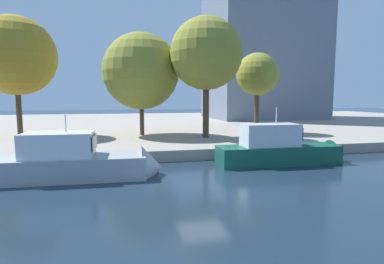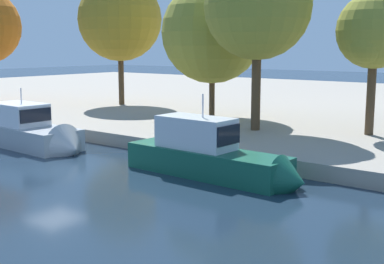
{
  "view_description": "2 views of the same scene",
  "coord_description": "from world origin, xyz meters",
  "px_view_note": "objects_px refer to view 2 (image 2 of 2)",
  "views": [
    {
      "loc": [
        -4.12,
        -15.24,
        4.56
      ],
      "look_at": [
        0.42,
        4.32,
        2.35
      ],
      "focal_mm": 28.89,
      "sensor_mm": 36.0,
      "label": 1
    },
    {
      "loc": [
        20.99,
        -15.61,
        6.16
      ],
      "look_at": [
        5.31,
        4.44,
        1.95
      ],
      "focal_mm": 48.51,
      "sensor_mm": 36.0,
      "label": 2
    }
  ],
  "objects_px": {
    "motor_yacht_2": "(213,159)",
    "tree_2": "(374,32)",
    "motor_yacht_1": "(30,135)",
    "tree_4": "(262,2)",
    "mooring_bollard_0": "(2,110)",
    "tree_3": "(117,17)",
    "tree_0": "(212,34)"
  },
  "relations": [
    {
      "from": "motor_yacht_1",
      "to": "tree_3",
      "type": "distance_m",
      "value": 18.76
    },
    {
      "from": "tree_0",
      "to": "tree_2",
      "type": "xyz_separation_m",
      "value": [
        12.27,
        -0.7,
        -0.09
      ]
    },
    {
      "from": "tree_3",
      "to": "tree_4",
      "type": "relative_size",
      "value": 1.03
    },
    {
      "from": "tree_3",
      "to": "motor_yacht_1",
      "type": "bearing_deg",
      "value": -62.96
    },
    {
      "from": "tree_2",
      "to": "tree_3",
      "type": "height_order",
      "value": "tree_3"
    },
    {
      "from": "motor_yacht_2",
      "to": "tree_4",
      "type": "xyz_separation_m",
      "value": [
        -2.88,
        9.13,
        8.01
      ]
    },
    {
      "from": "motor_yacht_2",
      "to": "tree_4",
      "type": "relative_size",
      "value": 0.85
    },
    {
      "from": "tree_2",
      "to": "tree_4",
      "type": "relative_size",
      "value": 0.76
    },
    {
      "from": "tree_4",
      "to": "tree_2",
      "type": "bearing_deg",
      "value": 21.32
    },
    {
      "from": "motor_yacht_2",
      "to": "tree_2",
      "type": "xyz_separation_m",
      "value": [
        3.32,
        11.55,
        6.11
      ]
    },
    {
      "from": "motor_yacht_2",
      "to": "tree_2",
      "type": "height_order",
      "value": "tree_2"
    },
    {
      "from": "tree_0",
      "to": "mooring_bollard_0",
      "type": "bearing_deg",
      "value": -145.99
    },
    {
      "from": "tree_0",
      "to": "tree_2",
      "type": "relative_size",
      "value": 1.19
    },
    {
      "from": "motor_yacht_1",
      "to": "tree_3",
      "type": "height_order",
      "value": "tree_3"
    },
    {
      "from": "mooring_bollard_0",
      "to": "tree_4",
      "type": "bearing_deg",
      "value": 17.18
    },
    {
      "from": "motor_yacht_1",
      "to": "tree_0",
      "type": "relative_size",
      "value": 0.92
    },
    {
      "from": "tree_3",
      "to": "tree_4",
      "type": "xyz_separation_m",
      "value": [
        18.13,
        -5.04,
        0.1
      ]
    },
    {
      "from": "motor_yacht_1",
      "to": "motor_yacht_2",
      "type": "xyz_separation_m",
      "value": [
        13.3,
        0.92,
        0.13
      ]
    },
    {
      "from": "motor_yacht_2",
      "to": "tree_0",
      "type": "relative_size",
      "value": 0.94
    },
    {
      "from": "motor_yacht_1",
      "to": "motor_yacht_2",
      "type": "bearing_deg",
      "value": 6.02
    },
    {
      "from": "tree_0",
      "to": "tree_4",
      "type": "xyz_separation_m",
      "value": [
        6.06,
        -3.12,
        1.82
      ]
    },
    {
      "from": "motor_yacht_1",
      "to": "mooring_bollard_0",
      "type": "height_order",
      "value": "motor_yacht_1"
    },
    {
      "from": "tree_2",
      "to": "tree_3",
      "type": "bearing_deg",
      "value": 173.85
    },
    {
      "from": "tree_2",
      "to": "tree_0",
      "type": "bearing_deg",
      "value": 176.74
    },
    {
      "from": "motor_yacht_1",
      "to": "motor_yacht_2",
      "type": "height_order",
      "value": "motor_yacht_2"
    },
    {
      "from": "motor_yacht_2",
      "to": "tree_2",
      "type": "bearing_deg",
      "value": 75.55
    },
    {
      "from": "motor_yacht_1",
      "to": "mooring_bollard_0",
      "type": "bearing_deg",
      "value": 159.04
    },
    {
      "from": "tree_3",
      "to": "mooring_bollard_0",
      "type": "bearing_deg",
      "value": -98.19
    },
    {
      "from": "tree_4",
      "to": "mooring_bollard_0",
      "type": "bearing_deg",
      "value": -162.82
    },
    {
      "from": "motor_yacht_1",
      "to": "tree_2",
      "type": "distance_m",
      "value": 21.7
    },
    {
      "from": "mooring_bollard_0",
      "to": "motor_yacht_1",
      "type": "bearing_deg",
      "value": -23.02
    },
    {
      "from": "tree_0",
      "to": "motor_yacht_1",
      "type": "bearing_deg",
      "value": -108.3
    }
  ]
}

